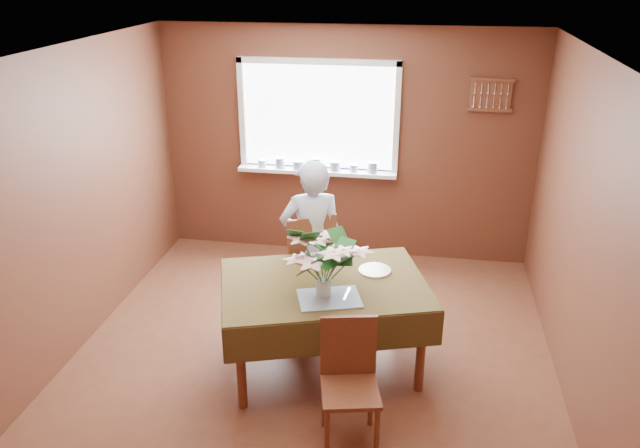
% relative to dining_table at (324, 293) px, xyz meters
% --- Properties ---
extents(floor, '(4.50, 4.50, 0.00)m').
position_rel_dining_table_xyz_m(floor, '(-0.12, -0.05, -0.68)').
color(floor, brown).
rests_on(floor, ground).
extents(ceiling, '(4.50, 4.50, 0.00)m').
position_rel_dining_table_xyz_m(ceiling, '(-0.12, -0.05, 1.82)').
color(ceiling, white).
rests_on(ceiling, wall_back).
extents(wall_back, '(4.00, 0.00, 4.00)m').
position_rel_dining_table_xyz_m(wall_back, '(-0.12, 2.20, 0.57)').
color(wall_back, brown).
rests_on(wall_back, floor).
extents(wall_front, '(4.00, 0.00, 4.00)m').
position_rel_dining_table_xyz_m(wall_front, '(-0.12, -2.30, 0.57)').
color(wall_front, brown).
rests_on(wall_front, floor).
extents(wall_left, '(0.00, 4.50, 4.50)m').
position_rel_dining_table_xyz_m(wall_left, '(-2.12, -0.05, 0.57)').
color(wall_left, brown).
rests_on(wall_left, floor).
extents(wall_right, '(0.00, 4.50, 4.50)m').
position_rel_dining_table_xyz_m(wall_right, '(1.88, -0.05, 0.57)').
color(wall_right, brown).
rests_on(wall_right, floor).
extents(window_assembly, '(1.72, 0.20, 1.22)m').
position_rel_dining_table_xyz_m(window_assembly, '(-0.41, 2.15, 0.66)').
color(window_assembly, white).
rests_on(window_assembly, wall_back).
extents(spoon_rack, '(0.44, 0.05, 0.33)m').
position_rel_dining_table_xyz_m(spoon_rack, '(1.33, 2.17, 1.17)').
color(spoon_rack, brown).
rests_on(spoon_rack, wall_back).
extents(dining_table, '(1.85, 1.52, 0.78)m').
position_rel_dining_table_xyz_m(dining_table, '(0.00, 0.00, 0.00)').
color(dining_table, brown).
rests_on(dining_table, floor).
extents(chair_far, '(0.62, 0.62, 1.05)m').
position_rel_dining_table_xyz_m(chair_far, '(-0.27, 0.73, -0.11)').
color(chair_far, brown).
rests_on(chair_far, floor).
extents(chair_near, '(0.46, 0.46, 0.90)m').
position_rel_dining_table_xyz_m(chair_near, '(0.30, -0.77, -0.18)').
color(chair_near, brown).
rests_on(chair_near, floor).
extents(seated_woman, '(0.66, 0.53, 1.55)m').
position_rel_dining_table_xyz_m(seated_woman, '(-0.22, 0.70, 0.09)').
color(seated_woman, white).
rests_on(seated_woman, floor).
extents(flower_bouquet, '(0.58, 0.58, 0.50)m').
position_rel_dining_table_xyz_m(flower_bouquet, '(0.03, -0.20, 0.42)').
color(flower_bouquet, white).
rests_on(flower_bouquet, dining_table).
extents(side_plate, '(0.27, 0.27, 0.01)m').
position_rel_dining_table_xyz_m(side_plate, '(0.37, 0.26, 0.10)').
color(side_plate, white).
rests_on(side_plate, dining_table).
extents(table_knife, '(0.04, 0.20, 0.00)m').
position_rel_dining_table_xyz_m(table_knife, '(0.20, -0.16, 0.10)').
color(table_knife, silver).
rests_on(table_knife, dining_table).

